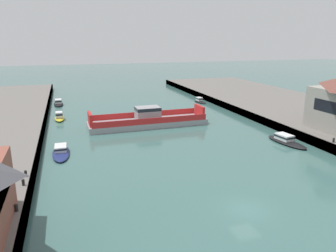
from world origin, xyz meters
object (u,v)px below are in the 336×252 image
object	(u,v)px
moored_boat_far_right	(58,103)
chain_ferry	(148,120)
moored_boat_near_left	(59,117)
moored_boat_mid_right	(286,140)
moored_boat_mid_left	(61,151)
moored_boat_near_right	(200,101)

from	to	relation	value
moored_boat_far_right	chain_ferry	bearing A→B (deg)	-58.02
moored_boat_near_left	moored_boat_mid_right	xyz separation A→B (m)	(34.61, -27.28, -0.13)
moored_boat_near_left	moored_boat_mid_right	world-z (taller)	moored_boat_near_left
moored_boat_near_left	moored_boat_mid_right	bearing A→B (deg)	-38.25
chain_ferry	moored_boat_mid_left	world-z (taller)	chain_ferry
moored_boat_near_left	moored_boat_mid_left	bearing A→B (deg)	-89.05
chain_ferry	moored_boat_near_right	world-z (taller)	chain_ferry
moored_boat_mid_right	moored_boat_near_left	bearing A→B (deg)	141.75
chain_ferry	moored_boat_mid_right	distance (m)	25.03
moored_boat_near_left	chain_ferry	bearing A→B (deg)	-32.54
moored_boat_near_left	moored_boat_near_right	world-z (taller)	moored_boat_near_left
moored_boat_near_left	moored_boat_near_right	distance (m)	36.18
chain_ferry	moored_boat_mid_right	xyz separation A→B (m)	(18.41, -16.95, -0.61)
chain_ferry	moored_boat_near_left	xyz separation A→B (m)	(-16.20, 10.34, -0.48)
moored_boat_near_right	moored_boat_mid_right	size ratio (longest dim) A/B	0.68
chain_ferry	moored_boat_near_left	distance (m)	19.23
moored_boat_mid_right	moored_boat_mid_left	bearing A→B (deg)	170.77
moored_boat_mid_left	moored_boat_far_right	bearing A→B (deg)	91.08
moored_boat_mid_left	moored_boat_mid_right	distance (m)	34.70
moored_boat_mid_left	moored_boat_far_right	world-z (taller)	moored_boat_far_right
moored_boat_near_right	moored_boat_mid_left	distance (m)	46.17
moored_boat_mid_left	moored_boat_near_right	bearing A→B (deg)	41.15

